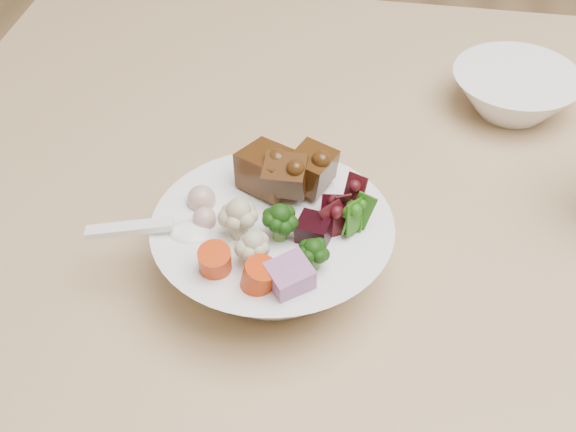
# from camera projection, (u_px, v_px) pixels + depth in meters

# --- Properties ---
(food_bowl) EXTENTS (0.20, 0.20, 0.11)m
(food_bowl) POSITION_uv_depth(u_px,v_px,m) (275.00, 245.00, 0.67)
(food_bowl) COLOR white
(food_bowl) RESTS_ON dining_table
(soup_spoon) EXTENTS (0.11, 0.04, 0.02)m
(soup_spoon) POSITION_uv_depth(u_px,v_px,m) (174.00, 232.00, 0.65)
(soup_spoon) COLOR white
(soup_spoon) RESTS_ON food_bowl
(side_bowl) EXTENTS (0.14, 0.14, 0.05)m
(side_bowl) POSITION_uv_depth(u_px,v_px,m) (514.00, 92.00, 0.86)
(side_bowl) COLOR white
(side_bowl) RESTS_ON dining_table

